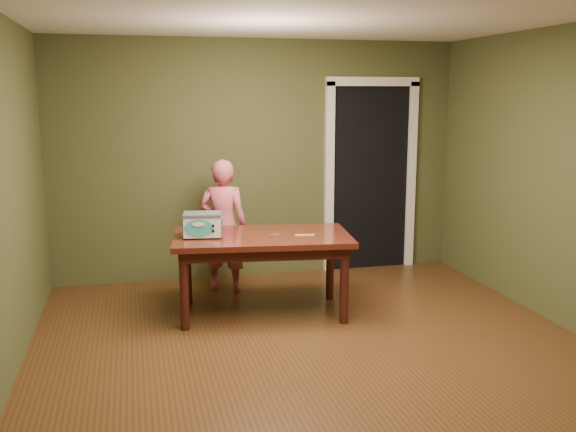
{
  "coord_description": "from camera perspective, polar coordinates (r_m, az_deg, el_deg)",
  "views": [
    {
      "loc": [
        -1.37,
        -4.42,
        2.02
      ],
      "look_at": [
        -0.04,
        1.0,
        0.95
      ],
      "focal_mm": 40.0,
      "sensor_mm": 36.0,
      "label": 1
    }
  ],
  "objects": [
    {
      "name": "dining_table",
      "position": [
        5.88,
        -2.32,
        -2.62
      ],
      "size": [
        1.7,
        1.09,
        0.75
      ],
      "rotation": [
        0.0,
        0.0,
        -0.12
      ],
      "color": "#3B160D",
      "rests_on": "floor"
    },
    {
      "name": "toy_oven",
      "position": [
        5.79,
        -7.61,
        -0.71
      ],
      "size": [
        0.39,
        0.29,
        0.22
      ],
      "rotation": [
        0.0,
        0.0,
        -0.15
      ],
      "color": "#4C4F54",
      "rests_on": "dining_table"
    },
    {
      "name": "spatula",
      "position": [
        5.83,
        1.51,
        -1.69
      ],
      "size": [
        0.18,
        0.04,
        0.01
      ],
      "primitive_type": "cube",
      "rotation": [
        0.0,
        0.0,
        -0.11
      ],
      "color": "#D7D35D",
      "rests_on": "dining_table"
    },
    {
      "name": "baking_pan",
      "position": [
        5.77,
        -1.19,
        -1.73
      ],
      "size": [
        0.1,
        0.1,
        0.02
      ],
      "color": "silver",
      "rests_on": "dining_table"
    },
    {
      "name": "doorway",
      "position": [
        7.74,
        6.53,
        3.63
      ],
      "size": [
        1.1,
        0.66,
        2.25
      ],
      "color": "black",
      "rests_on": "ground"
    },
    {
      "name": "floor",
      "position": [
        5.05,
        3.25,
        -12.75
      ],
      "size": [
        5.0,
        5.0,
        0.0
      ],
      "primitive_type": "plane",
      "color": "#503116",
      "rests_on": "ground"
    },
    {
      "name": "room_shell",
      "position": [
        4.64,
        3.48,
        6.97
      ],
      "size": [
        4.52,
        5.02,
        2.61
      ],
      "color": "#444625",
      "rests_on": "ground"
    },
    {
      "name": "child",
      "position": [
        6.59,
        -5.77,
        -0.87
      ],
      "size": [
        0.59,
        0.49,
        1.37
      ],
      "primitive_type": "imported",
      "rotation": [
        0.0,
        0.0,
        2.76
      ],
      "color": "#CE5465",
      "rests_on": "floor"
    }
  ]
}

